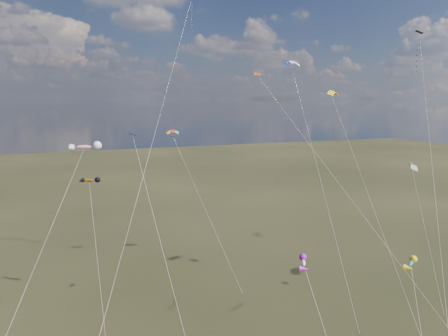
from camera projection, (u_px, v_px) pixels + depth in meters
name	position (u px, v px, depth m)	size (l,w,h in m)	color
diamond_black_high	(420.00, 68.00, 55.13)	(13.54, 21.16, 37.50)	black
diamond_navy_tall	(184.00, 39.00, 54.13)	(19.31, 27.91, 42.22)	#0C1750
diamond_black_mid	(152.00, 211.00, 42.20)	(3.33, 20.92, 24.13)	black
diamond_orange_center	(328.00, 168.00, 46.16)	(17.19, 20.79, 31.20)	#E04014
parafoil_yellow	(333.00, 93.00, 59.93)	(2.57, 21.24, 29.68)	yellow
parafoil_blue_white	(293.00, 63.00, 64.58)	(4.45, 24.17, 34.57)	#103DB2
parafoil_striped	(414.00, 165.00, 58.71)	(4.33, 11.41, 19.18)	yellow
parafoil_tricolor	(173.00, 132.00, 67.73)	(7.05, 17.94, 23.16)	yellow
novelty_orange_black	(89.00, 181.00, 56.62)	(2.97, 15.08, 17.10)	#D65C02
novelty_white_purple	(304.00, 263.00, 37.79)	(2.48, 8.42, 13.09)	white
novelty_redwhite_stripe	(84.00, 147.00, 50.55)	(13.05, 17.24, 22.66)	#EB4022
novelty_blue_yellow	(411.00, 265.00, 36.07)	(5.78, 10.16, 13.70)	#247BC4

